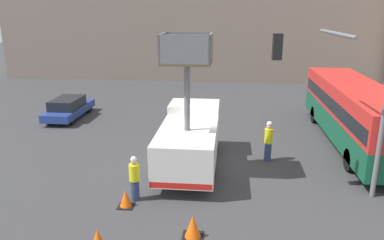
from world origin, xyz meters
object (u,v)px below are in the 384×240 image
road_worker_near_truck (134,179)px  traffic_cone_far_side (98,239)px  road_worker_directing (268,141)px  traffic_cone_mid_road (126,199)px  traffic_cone_near_truck (193,227)px  city_bus (355,110)px  parked_car_curbside (69,108)px  utility_truck (190,136)px  traffic_light_pole (348,84)px

road_worker_near_truck → traffic_cone_far_side: bearing=-142.1°
road_worker_directing → traffic_cone_mid_road: size_ratio=2.99×
road_worker_near_truck → traffic_cone_near_truck: 3.24m
city_bus → traffic_cone_mid_road: city_bus is taller
road_worker_near_truck → parked_car_curbside: bearing=79.7°
utility_truck → traffic_cone_near_truck: 5.54m
road_worker_near_truck → traffic_cone_mid_road: (-0.22, -0.51, -0.56)m
city_bus → traffic_cone_near_truck: size_ratio=15.68×
parked_car_curbside → utility_truck: bearing=-38.9°
traffic_light_pole → utility_truck: bearing=160.1°
traffic_light_pole → traffic_cone_far_side: bearing=-152.6°
road_worker_near_truck → traffic_cone_far_side: 3.02m
city_bus → traffic_cone_far_side: 14.48m
road_worker_near_truck → parked_car_curbside: (-6.95, 10.22, -0.17)m
utility_truck → parked_car_curbside: bearing=141.1°
city_bus → road_worker_directing: bearing=102.1°
traffic_light_pole → road_worker_directing: bearing=125.4°
parked_car_curbside → traffic_cone_near_truck: bearing=-53.0°
utility_truck → road_worker_near_truck: 3.70m
road_worker_directing → traffic_cone_far_side: (-5.62, -7.25, -0.69)m
road_worker_directing → parked_car_curbside: road_worker_directing is taller
road_worker_near_truck → traffic_cone_far_side: (-0.39, -2.94, -0.58)m
road_worker_directing → parked_car_curbside: 13.54m
road_worker_near_truck → traffic_cone_near_truck: size_ratio=2.30×
road_worker_directing → traffic_cone_near_truck: road_worker_directing is taller
traffic_light_pole → traffic_cone_far_side: size_ratio=10.45×
road_worker_directing → traffic_cone_far_side: road_worker_directing is taller
traffic_cone_near_truck → traffic_cone_mid_road: (-2.58, 1.64, -0.05)m
traffic_light_pole → road_worker_directing: 5.12m
city_bus → road_worker_directing: size_ratio=6.15×
city_bus → road_worker_directing: (-4.61, -2.88, -0.86)m
road_worker_near_truck → road_worker_directing: size_ratio=0.90×
road_worker_directing → parked_car_curbside: bearing=-49.5°
traffic_cone_near_truck → parked_car_curbside: size_ratio=0.16×
traffic_cone_mid_road → traffic_cone_far_side: bearing=-94.1°
utility_truck → city_bus: (8.14, 3.95, 0.38)m
road_worker_directing → traffic_cone_mid_road: (-5.45, -4.82, -0.67)m
traffic_cone_mid_road → parked_car_curbside: bearing=122.1°
road_worker_near_truck → road_worker_directing: (5.23, 4.31, 0.11)m
traffic_cone_mid_road → road_worker_near_truck: bearing=66.9°
utility_truck → traffic_cone_far_side: (-2.09, -6.18, -1.17)m
utility_truck → traffic_light_pole: traffic_light_pole is taller
traffic_cone_far_side → road_worker_near_truck: bearing=82.4°
traffic_cone_mid_road → city_bus: bearing=37.4°
city_bus → parked_car_curbside: (-16.79, 3.02, -1.13)m
traffic_light_pole → road_worker_directing: traffic_light_pole is taller
city_bus → road_worker_near_truck: (-9.84, -7.19, -0.97)m
utility_truck → city_bus: size_ratio=0.53×
city_bus → traffic_cone_mid_road: size_ratio=18.38×
parked_car_curbside → road_worker_directing: bearing=-25.9°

